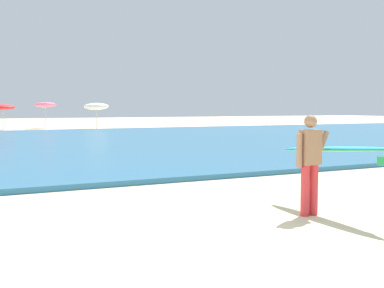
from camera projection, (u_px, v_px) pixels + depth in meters
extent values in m
plane|color=beige|center=(197.00, 235.00, 7.17)|extent=(160.00, 160.00, 0.00)
cube|color=teal|center=(21.00, 144.00, 23.80)|extent=(120.00, 28.00, 0.14)
cylinder|color=red|center=(305.00, 191.00, 8.39)|extent=(0.15, 0.15, 0.88)
cylinder|color=red|center=(314.00, 190.00, 8.48)|extent=(0.15, 0.15, 0.88)
cube|color=#9E7051|center=(310.00, 147.00, 8.38)|extent=(0.34, 0.22, 0.60)
sphere|color=#9E7051|center=(311.00, 121.00, 8.35)|extent=(0.22, 0.22, 0.22)
cylinder|color=#9E7051|center=(299.00, 151.00, 8.28)|extent=(0.10, 0.10, 0.58)
cylinder|color=#9E7051|center=(322.00, 145.00, 8.52)|extent=(0.31, 0.10, 0.51)
ellipsoid|color=#33BCD6|center=(333.00, 149.00, 8.62)|extent=(0.32, 2.64, 0.28)
ellipsoid|color=green|center=(333.00, 150.00, 8.62)|extent=(0.35, 2.74, 0.25)
cube|color=green|center=(381.00, 161.00, 7.69)|extent=(0.02, 0.14, 0.14)
cylinder|color=beige|center=(3.00, 119.00, 41.00)|extent=(0.05, 0.05, 1.80)
ellipsoid|color=red|center=(3.00, 107.00, 40.93)|extent=(1.98, 1.99, 0.51)
cylinder|color=beige|center=(45.00, 117.00, 43.28)|extent=(0.05, 0.05, 2.02)
ellipsoid|color=pink|center=(45.00, 105.00, 43.20)|extent=(1.92, 1.95, 0.58)
cylinder|color=beige|center=(96.00, 118.00, 43.07)|extent=(0.05, 0.05, 1.84)
ellipsoid|color=white|center=(96.00, 106.00, 43.00)|extent=(2.19, 2.21, 0.68)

